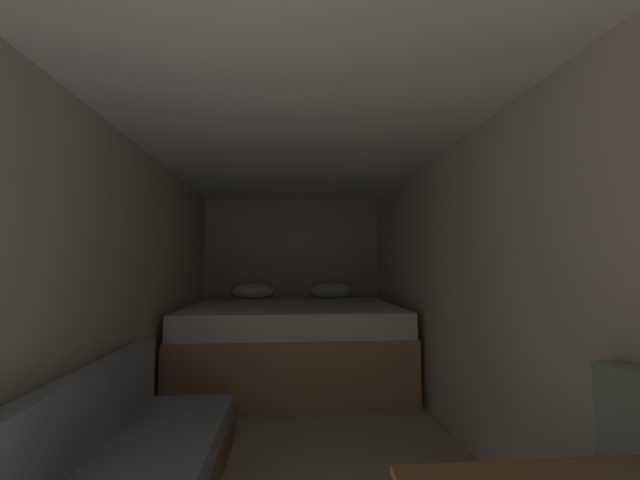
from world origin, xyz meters
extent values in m
plane|color=#A39984|center=(0.00, 2.02, 0.00)|extent=(7.44, 7.44, 0.00)
cube|color=beige|center=(0.00, 4.76, 1.07)|extent=(2.43, 0.05, 2.13)
cube|color=beige|center=(-1.19, 2.02, 1.07)|extent=(0.05, 5.44, 2.13)
cube|color=beige|center=(1.19, 2.02, 1.07)|extent=(0.05, 5.44, 2.13)
cube|color=white|center=(0.00, 2.02, 2.16)|extent=(2.43, 5.44, 0.05)
cube|color=tan|center=(0.00, 3.79, 0.29)|extent=(2.21, 1.80, 0.59)
cube|color=white|center=(0.00, 3.79, 0.71)|extent=(2.17, 1.76, 0.23)
ellipsoid|color=white|center=(-0.50, 4.50, 0.92)|extent=(0.53, 0.28, 0.20)
ellipsoid|color=white|center=(0.50, 4.50, 0.92)|extent=(0.53, 0.28, 0.20)
cube|color=#8C93A8|center=(-1.08, 1.23, 0.50)|extent=(0.12, 2.65, 0.41)
camera|label=1|loc=(-0.04, -0.36, 1.24)|focal=21.23mm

